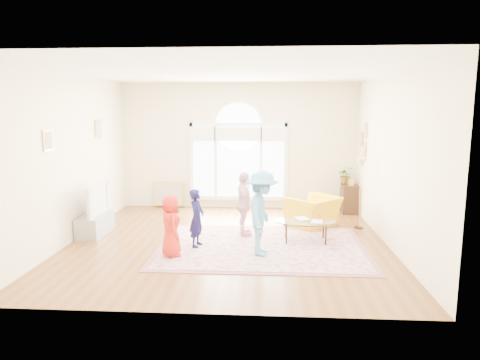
# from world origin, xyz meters

# --- Properties ---
(ground) EXTENTS (6.00, 6.00, 0.00)m
(ground) POSITION_xyz_m (0.00, 0.00, 0.00)
(ground) COLOR brown
(ground) RESTS_ON ground
(room_shell) EXTENTS (6.00, 6.00, 6.00)m
(room_shell) POSITION_xyz_m (0.01, 2.83, 1.57)
(room_shell) COLOR beige
(room_shell) RESTS_ON ground
(area_rug) EXTENTS (3.60, 2.60, 0.02)m
(area_rug) POSITION_xyz_m (0.65, -0.30, 0.01)
(area_rug) COLOR beige
(area_rug) RESTS_ON ground
(rug_border) EXTENTS (3.80, 2.80, 0.01)m
(rug_border) POSITION_xyz_m (0.65, -0.30, 0.01)
(rug_border) COLOR #895059
(rug_border) RESTS_ON ground
(tv_console) EXTENTS (0.45, 1.00, 0.42)m
(tv_console) POSITION_xyz_m (-2.75, 0.30, 0.21)
(tv_console) COLOR gray
(tv_console) RESTS_ON ground
(television) EXTENTS (0.17, 1.07, 0.61)m
(television) POSITION_xyz_m (-2.74, 0.30, 0.73)
(television) COLOR black
(television) RESTS_ON tv_console
(coffee_table) EXTENTS (1.16, 0.76, 0.54)m
(coffee_table) POSITION_xyz_m (1.48, 0.06, 0.40)
(coffee_table) COLOR silver
(coffee_table) RESTS_ON ground
(armchair) EXTENTS (1.34, 1.34, 0.66)m
(armchair) POSITION_xyz_m (1.75, 1.21, 0.33)
(armchair) COLOR gold
(armchair) RESTS_ON ground
(side_cabinet) EXTENTS (0.40, 0.50, 0.70)m
(side_cabinet) POSITION_xyz_m (2.78, 2.54, 0.35)
(side_cabinet) COLOR black
(side_cabinet) RESTS_ON ground
(floor_lamp) EXTENTS (0.31, 0.31, 1.51)m
(floor_lamp) POSITION_xyz_m (2.72, 1.14, 1.28)
(floor_lamp) COLOR black
(floor_lamp) RESTS_ON ground
(plant_pedestal) EXTENTS (0.20, 0.20, 0.70)m
(plant_pedestal) POSITION_xyz_m (2.70, 2.76, 0.35)
(plant_pedestal) COLOR white
(plant_pedestal) RESTS_ON ground
(potted_plant) EXTENTS (0.39, 0.34, 0.42)m
(potted_plant) POSITION_xyz_m (2.70, 2.76, 0.91)
(potted_plant) COLOR #33722D
(potted_plant) RESTS_ON plant_pedestal
(leaning_picture) EXTENTS (0.80, 0.14, 0.62)m
(leaning_picture) POSITION_xyz_m (-1.83, 2.90, 0.00)
(leaning_picture) COLOR tan
(leaning_picture) RESTS_ON ground
(child_red) EXTENTS (0.51, 0.61, 1.06)m
(child_red) POSITION_xyz_m (-0.90, -0.92, 0.55)
(child_red) COLOR red
(child_red) RESTS_ON area_rug
(child_navy) EXTENTS (0.32, 0.43, 1.07)m
(child_navy) POSITION_xyz_m (-0.54, -0.38, 0.55)
(child_navy) COLOR #121139
(child_navy) RESTS_ON area_rug
(child_pink) EXTENTS (0.40, 0.78, 1.28)m
(child_pink) POSITION_xyz_m (0.28, 0.38, 0.66)
(child_pink) COLOR #F3B2C8
(child_pink) RESTS_ON area_rug
(child_blue) EXTENTS (0.64, 1.00, 1.47)m
(child_blue) POSITION_xyz_m (0.65, -0.76, 0.76)
(child_blue) COLOR #569BD0
(child_blue) RESTS_ON area_rug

